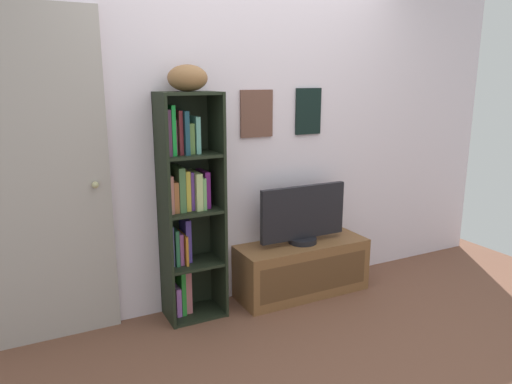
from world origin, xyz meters
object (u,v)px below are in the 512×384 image
object	(u,v)px
football	(188,78)
tv_stand	(302,268)
television	(303,215)
door	(40,182)
bookshelf	(185,205)

from	to	relation	value
football	tv_stand	world-z (taller)	football
tv_stand	television	world-z (taller)	television
television	door	size ratio (longest dim) A/B	0.34
tv_stand	door	bearing A→B (deg)	174.68
bookshelf	tv_stand	xyz separation A→B (m)	(0.91, -0.08, -0.61)
football	television	size ratio (longest dim) A/B	0.36
football	television	world-z (taller)	football
tv_stand	football	bearing A→B (deg)	176.99
door	tv_stand	bearing A→B (deg)	-5.32
tv_stand	door	world-z (taller)	door
television	bookshelf	bearing A→B (deg)	175.09
door	television	bearing A→B (deg)	-5.29
television	football	bearing A→B (deg)	177.07
door	football	bearing A→B (deg)	-7.51
bookshelf	television	distance (m)	0.93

